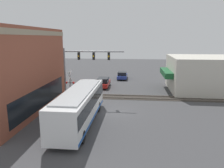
{
  "coord_description": "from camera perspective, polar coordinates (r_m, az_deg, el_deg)",
  "views": [
    {
      "loc": [
        -22.25,
        -2.14,
        7.79
      ],
      "look_at": [
        3.12,
        0.51,
        2.38
      ],
      "focal_mm": 35.0,
      "sensor_mm": 36.0,
      "label": 1
    }
  ],
  "objects": [
    {
      "name": "shop_building",
      "position": [
        35.31,
        22.73,
        2.49
      ],
      "size": [
        9.56,
        11.01,
        5.09
      ],
      "color": "beige",
      "rests_on": "ground"
    },
    {
      "name": "traffic_signal_gantry",
      "position": [
        26.87,
        -7.7,
        5.68
      ],
      "size": [
        0.42,
        7.42,
        6.59
      ],
      "color": "gray",
      "rests_on": "ground"
    },
    {
      "name": "crossing_signal",
      "position": [
        27.78,
        -10.91,
        0.34
      ],
      "size": [
        1.41,
        1.18,
        3.81
      ],
      "color": "gray",
      "rests_on": "ground"
    },
    {
      "name": "rail_track_near",
      "position": [
        29.37,
        1.57,
        -3.36
      ],
      "size": [
        2.6,
        60.0,
        0.15
      ],
      "color": "#332D28",
      "rests_on": "ground"
    },
    {
      "name": "ground_plane",
      "position": [
        23.67,
        0.44,
        -7.25
      ],
      "size": [
        120.0,
        120.0,
        0.0
      ],
      "primitive_type": "plane",
      "color": "#424244"
    },
    {
      "name": "pedestrian_at_crossing",
      "position": [
        28.52,
        -7.08,
        -2.18
      ],
      "size": [
        0.34,
        0.34,
        1.69
      ],
      "color": "#473828",
      "rests_on": "ground"
    },
    {
      "name": "parked_car_red",
      "position": [
        35.08,
        -2.26,
        0.32
      ],
      "size": [
        4.43,
        1.82,
        1.55
      ],
      "color": "#B21E19",
      "rests_on": "ground"
    },
    {
      "name": "parked_car_blue",
      "position": [
        42.22,
        2.7,
        2.24
      ],
      "size": [
        4.43,
        1.82,
        1.43
      ],
      "color": "navy",
      "rests_on": "ground"
    },
    {
      "name": "city_bus",
      "position": [
        20.31,
        -8.44,
        -5.44
      ],
      "size": [
        11.37,
        2.59,
        3.19
      ],
      "color": "white",
      "rests_on": "ground"
    }
  ]
}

